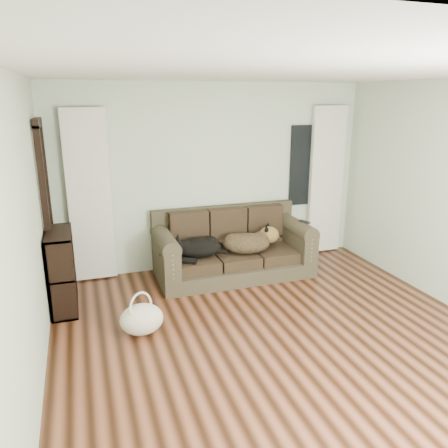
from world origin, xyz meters
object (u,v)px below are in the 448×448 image
object	(u,v)px
tote_bag	(142,320)
bookshelf	(62,268)
sofa	(234,244)
dog_shepherd	(249,242)
dog_black_lab	(195,248)

from	to	relation	value
tote_bag	bookshelf	bearing A→B (deg)	131.09
sofa	bookshelf	bearing A→B (deg)	-172.12
dog_shepherd	tote_bag	world-z (taller)	dog_shepherd
sofa	dog_black_lab	bearing A→B (deg)	-173.91
dog_black_lab	bookshelf	xyz separation A→B (m)	(-1.66, -0.25, 0.02)
dog_shepherd	bookshelf	world-z (taller)	bookshelf
bookshelf	dog_shepherd	bearing A→B (deg)	-1.08
dog_shepherd	bookshelf	xyz separation A→B (m)	(-2.41, -0.22, 0.01)
dog_black_lab	dog_shepherd	xyz separation A→B (m)	(0.75, -0.03, 0.01)
tote_bag	bookshelf	xyz separation A→B (m)	(-0.77, 0.89, 0.34)
bookshelf	sofa	bearing A→B (deg)	1.68
tote_bag	sofa	bearing A→B (deg)	39.50
sofa	bookshelf	world-z (taller)	bookshelf
dog_black_lab	dog_shepherd	distance (m)	0.75
dog_black_lab	dog_shepherd	bearing A→B (deg)	5.11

